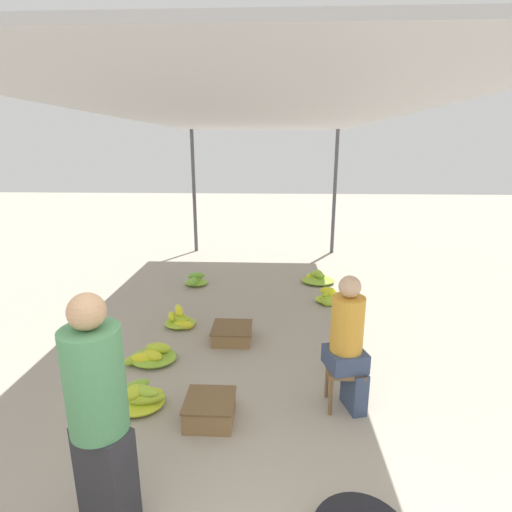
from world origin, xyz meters
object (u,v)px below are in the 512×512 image
at_px(banana_pile_left_2, 151,356).
at_px(banana_pile_right_0, 328,298).
at_px(crate_near, 232,333).
at_px(banana_pile_left_0, 179,320).
at_px(banana_pile_left_1, 140,397).
at_px(banana_pile_right_1, 317,278).
at_px(vendor_foreground, 99,416).
at_px(vendor_seated, 348,341).
at_px(crate_mid, 210,410).
at_px(stool, 344,375).
at_px(banana_pile_left_3, 196,280).

xyz_separation_m(banana_pile_left_2, banana_pile_right_0, (2.28, 1.92, 0.02)).
bearing_deg(crate_near, banana_pile_left_0, 154.59).
xyz_separation_m(banana_pile_left_1, banana_pile_right_1, (2.07, 3.75, -0.02)).
xyz_separation_m(vendor_foreground, banana_pile_right_0, (1.92, 3.98, -0.76)).
xyz_separation_m(vendor_seated, banana_pile_right_0, (0.18, 2.64, -0.60)).
bearing_deg(crate_mid, vendor_foreground, -113.76).
bearing_deg(stool, vendor_foreground, -141.80).
distance_m(banana_pile_left_1, crate_mid, 0.72).
height_order(vendor_seated, banana_pile_right_1, vendor_seated).
bearing_deg(banana_pile_left_3, stool, -58.48).
xyz_separation_m(banana_pile_left_3, crate_near, (0.87, -2.07, -0.00)).
bearing_deg(vendor_seated, crate_near, 132.93).
bearing_deg(crate_mid, banana_pile_right_0, 63.57).
height_order(banana_pile_left_3, banana_pile_right_1, banana_pile_left_3).
xyz_separation_m(vendor_foreground, banana_pile_right_1, (1.85, 4.99, -0.77)).
bearing_deg(crate_mid, banana_pile_left_3, 102.84).
distance_m(vendor_foreground, banana_pile_left_2, 2.24).
bearing_deg(crate_near, banana_pile_right_1, 60.32).
distance_m(vendor_seated, banana_pile_right_1, 3.70).
distance_m(banana_pile_left_0, banana_pile_left_2, 0.97).
bearing_deg(vendor_seated, crate_mid, -168.21).
xyz_separation_m(vendor_seated, crate_mid, (-1.26, -0.26, -0.57)).
distance_m(vendor_foreground, banana_pile_right_1, 5.38).
distance_m(banana_pile_left_3, banana_pile_right_1, 2.22).
xyz_separation_m(banana_pile_right_1, crate_mid, (-1.37, -3.91, 0.03)).
height_order(vendor_seated, banana_pile_left_1, vendor_seated).
bearing_deg(vendor_seated, banana_pile_left_0, 139.90).
bearing_deg(banana_pile_right_0, vendor_seated, -93.99).
relative_size(banana_pile_left_1, banana_pile_right_0, 1.33).
height_order(banana_pile_left_2, crate_near, banana_pile_left_2).
distance_m(banana_pile_left_0, banana_pile_left_3, 1.70).
bearing_deg(crate_near, vendor_seated, -47.07).
relative_size(vendor_seated, banana_pile_right_0, 3.08).
xyz_separation_m(vendor_seated, banana_pile_left_1, (-1.96, -0.10, -0.58)).
bearing_deg(banana_pile_right_0, banana_pile_left_0, -156.21).
bearing_deg(banana_pile_left_2, vendor_seated, -18.91).
xyz_separation_m(vendor_foreground, stool, (1.72, 1.35, -0.51)).
xyz_separation_m(banana_pile_left_3, crate_mid, (0.83, -3.64, 0.02)).
height_order(vendor_seated, banana_pile_right_0, vendor_seated).
xyz_separation_m(banana_pile_left_2, crate_near, (0.88, 0.59, 0.02)).
bearing_deg(banana_pile_left_1, banana_pile_left_3, 92.16).
height_order(banana_pile_left_1, banana_pile_right_1, banana_pile_left_1).
bearing_deg(banana_pile_left_0, banana_pile_left_1, -88.84).
bearing_deg(banana_pile_right_1, banana_pile_right_0, -85.97).
relative_size(banana_pile_left_2, banana_pile_right_1, 0.95).
bearing_deg(banana_pile_right_0, banana_pile_right_1, 94.03).
height_order(stool, banana_pile_left_3, stool).
bearing_deg(banana_pile_left_0, crate_mid, -69.25).
bearing_deg(stool, banana_pile_right_1, 87.93).
relative_size(banana_pile_left_0, crate_mid, 0.98).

